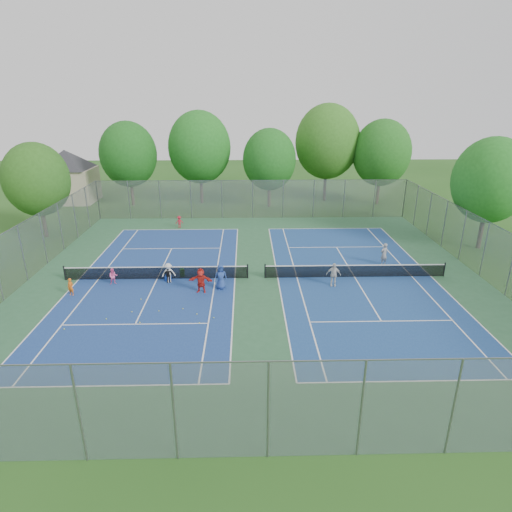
{
  "coord_description": "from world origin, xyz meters",
  "views": [
    {
      "loc": [
        -0.7,
        -27.78,
        12.08
      ],
      "look_at": [
        0.0,
        1.0,
        1.3
      ],
      "focal_mm": 30.0,
      "sensor_mm": 36.0,
      "label": 1
    }
  ],
  "objects_px": {
    "net_left": "(157,273)",
    "instructor": "(384,254)",
    "net_right": "(355,271)",
    "ball_hopper": "(182,273)",
    "ball_crate": "(168,278)"
  },
  "relations": [
    {
      "from": "net_left",
      "to": "instructor",
      "type": "distance_m",
      "value": 16.91
    },
    {
      "from": "net_right",
      "to": "instructor",
      "type": "xyz_separation_m",
      "value": [
        2.74,
        2.32,
        0.41
      ]
    },
    {
      "from": "net_right",
      "to": "ball_hopper",
      "type": "bearing_deg",
      "value": 177.84
    },
    {
      "from": "ball_hopper",
      "to": "instructor",
      "type": "distance_m",
      "value": 15.15
    },
    {
      "from": "ball_crate",
      "to": "net_left",
      "type": "bearing_deg",
      "value": 164.49
    },
    {
      "from": "net_right",
      "to": "ball_hopper",
      "type": "relative_size",
      "value": 23.21
    },
    {
      "from": "net_right",
      "to": "ball_crate",
      "type": "height_order",
      "value": "net_right"
    },
    {
      "from": "net_right",
      "to": "instructor",
      "type": "distance_m",
      "value": 3.62
    },
    {
      "from": "net_left",
      "to": "net_right",
      "type": "height_order",
      "value": "same"
    },
    {
      "from": "net_right",
      "to": "ball_hopper",
      "type": "xyz_separation_m",
      "value": [
        -12.29,
        0.46,
        -0.18
      ]
    },
    {
      "from": "net_right",
      "to": "instructor",
      "type": "height_order",
      "value": "instructor"
    },
    {
      "from": "instructor",
      "to": "ball_hopper",
      "type": "bearing_deg",
      "value": -18.91
    },
    {
      "from": "net_right",
      "to": "ball_crate",
      "type": "relative_size",
      "value": 33.11
    },
    {
      "from": "net_left",
      "to": "ball_crate",
      "type": "bearing_deg",
      "value": -15.51
    },
    {
      "from": "net_left",
      "to": "ball_hopper",
      "type": "xyz_separation_m",
      "value": [
        1.71,
        0.46,
        -0.18
      ]
    }
  ]
}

